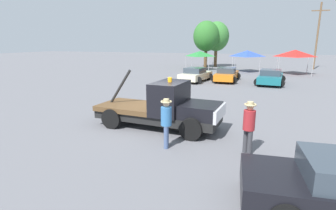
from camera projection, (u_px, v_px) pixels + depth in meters
ground_plane at (158, 127)px, 11.75m from camera, size 160.00×160.00×0.00m
tow_truck at (164, 108)px, 11.41m from camera, size 5.69×2.43×2.51m
person_near_truck at (249, 123)px, 8.70m from camera, size 0.40×0.40×1.81m
person_at_hood at (166, 119)px, 9.22m from camera, size 0.40×0.40×1.79m
parked_car_cream at (195, 75)px, 25.22m from camera, size 2.90×4.55×1.34m
parked_car_orange at (227, 75)px, 25.40m from camera, size 2.41×4.75×1.34m
parked_car_teal at (271, 77)px, 23.59m from camera, size 2.78×4.98×1.34m
canopy_tent_green at (200, 54)px, 35.63m from camera, size 3.15×3.15×2.54m
canopy_tent_blue at (247, 53)px, 33.07m from camera, size 3.29×3.29×2.70m
canopy_tent_red at (295, 53)px, 30.45m from camera, size 3.51×3.51×2.86m
tree_left at (216, 37)px, 39.78m from camera, size 3.79×3.79×6.77m
tree_center at (206, 36)px, 38.43m from camera, size 3.79×3.79×6.76m
traffic_cone at (158, 107)px, 14.39m from camera, size 0.40×0.40×0.55m
utility_pole at (318, 35)px, 35.64m from camera, size 2.20×0.24×8.89m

